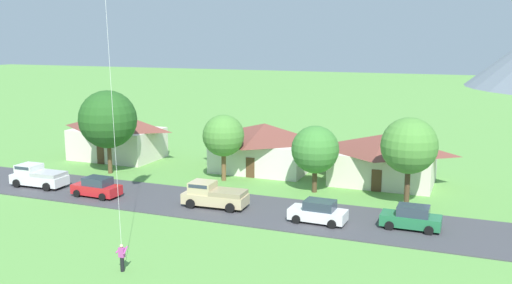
{
  "coord_description": "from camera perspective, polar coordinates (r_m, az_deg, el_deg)",
  "views": [
    {
      "loc": [
        13.22,
        -13.35,
        13.65
      ],
      "look_at": [
        1.76,
        15.5,
        7.8
      ],
      "focal_mm": 39.67,
      "sensor_mm": 36.0,
      "label": 1
    }
  ],
  "objects": [
    {
      "name": "house_leftmost",
      "position": [
        54.41,
        12.74,
        -1.53
      ],
      "size": [
        9.95,
        7.55,
        4.63
      ],
      "color": "beige",
      "rests_on": "ground"
    },
    {
      "name": "parked_car_red_west_end",
      "position": [
        50.46,
        -15.76,
        -4.42
      ],
      "size": [
        4.27,
        2.21,
        1.68
      ],
      "color": "red",
      "rests_on": "road_strip"
    },
    {
      "name": "tree_left_of_center",
      "position": [
        57.96,
        -14.72,
        2.22
      ],
      "size": [
        5.76,
        5.76,
        8.38
      ],
      "color": "brown",
      "rests_on": "ground"
    },
    {
      "name": "pickup_truck_sand_west_side",
      "position": [
        45.75,
        -4.31,
        -5.34
      ],
      "size": [
        5.28,
        2.5,
        1.99
      ],
      "color": "#C6B284",
      "rests_on": "road_strip"
    },
    {
      "name": "tree_near_right",
      "position": [
        46.67,
        15.19,
        -0.37
      ],
      "size": [
        4.54,
        4.54,
        7.31
      ],
      "color": "#4C3823",
      "rests_on": "ground"
    },
    {
      "name": "house_right_center",
      "position": [
        65.38,
        -13.84,
        0.73
      ],
      "size": [
        10.15,
        6.73,
        5.25
      ],
      "color": "beige",
      "rests_on": "ground"
    },
    {
      "name": "pickup_truck_white_east_side",
      "position": [
        55.38,
        -21.14,
        -3.21
      ],
      "size": [
        5.22,
        2.36,
        1.99
      ],
      "color": "white",
      "rests_on": "road_strip"
    },
    {
      "name": "road_strip",
      "position": [
        44.3,
        3.25,
        -7.24
      ],
      "size": [
        160.0,
        7.87,
        0.08
      ],
      "primitive_type": "cube",
      "color": "#424247",
      "rests_on": "ground"
    },
    {
      "name": "tree_right_of_center",
      "position": [
        49.72,
        5.99,
        -0.77
      ],
      "size": [
        4.2,
        4.2,
        5.96
      ],
      "color": "#4C3823",
      "rests_on": "ground"
    },
    {
      "name": "tree_near_left",
      "position": [
        53.44,
        -3.3,
        0.64
      ],
      "size": [
        3.97,
        3.97,
        6.37
      ],
      "color": "brown",
      "rests_on": "ground"
    },
    {
      "name": "house_left_center",
      "position": [
        58.35,
        0.86,
        -0.36
      ],
      "size": [
        10.17,
        8.43,
        4.8
      ],
      "color": "silver",
      "rests_on": "ground"
    },
    {
      "name": "parked_car_green_mid_east",
      "position": [
        42.15,
        15.4,
        -7.39
      ],
      "size": [
        4.21,
        2.09,
        1.68
      ],
      "color": "#237042",
      "rests_on": "road_strip"
    },
    {
      "name": "parked_car_white_east_end",
      "position": [
        42.2,
        6.3,
        -7.03
      ],
      "size": [
        4.26,
        2.2,
        1.68
      ],
      "color": "white",
      "rests_on": "road_strip"
    }
  ]
}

